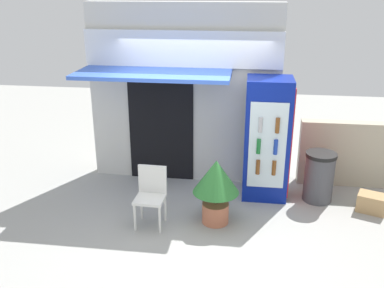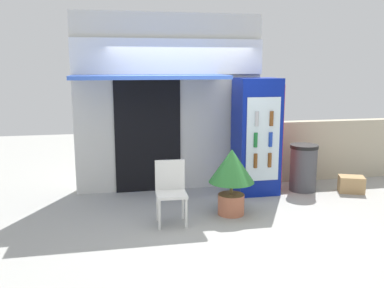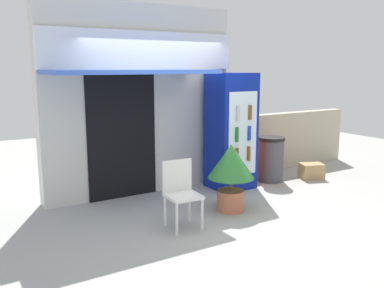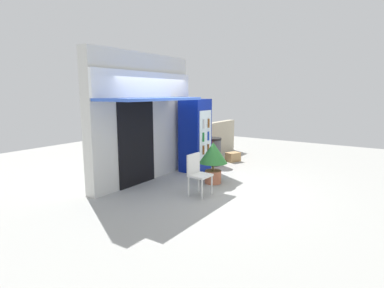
% 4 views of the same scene
% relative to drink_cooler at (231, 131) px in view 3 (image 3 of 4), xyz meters
% --- Properties ---
extents(ground, '(16.00, 16.00, 0.00)m').
position_rel_drink_cooler_xyz_m(ground, '(-1.23, -0.89, -0.99)').
color(ground, '#A3A39E').
extents(storefront_building, '(3.27, 1.31, 3.07)m').
position_rel_drink_cooler_xyz_m(storefront_building, '(-1.46, 0.56, 0.59)').
color(storefront_building, silver).
rests_on(storefront_building, ground).
extents(drink_cooler, '(0.73, 0.70, 1.99)m').
position_rel_drink_cooler_xyz_m(drink_cooler, '(0.00, 0.00, 0.00)').
color(drink_cooler, navy).
rests_on(drink_cooler, ground).
extents(plastic_chair, '(0.44, 0.42, 0.88)m').
position_rel_drink_cooler_xyz_m(plastic_chair, '(-1.67, -1.14, -0.48)').
color(plastic_chair, silver).
rests_on(plastic_chair, ground).
extents(potted_plant_near_shop, '(0.67, 0.67, 0.99)m').
position_rel_drink_cooler_xyz_m(potted_plant_near_shop, '(-0.74, -0.99, -0.35)').
color(potted_plant_near_shop, '#BC6B4C').
rests_on(potted_plant_near_shop, ground).
extents(trash_bin, '(0.49, 0.49, 0.83)m').
position_rel_drink_cooler_xyz_m(trash_bin, '(0.86, -0.07, -0.58)').
color(trash_bin, '#47474C').
rests_on(trash_bin, ground).
extents(stone_boundary_wall, '(2.84, 0.22, 1.15)m').
position_rel_drink_cooler_xyz_m(stone_boundary_wall, '(2.01, 0.61, -0.42)').
color(stone_boundary_wall, '#B7AD93').
rests_on(stone_boundary_wall, ground).
extents(cardboard_box, '(0.50, 0.43, 0.29)m').
position_rel_drink_cooler_xyz_m(cardboard_box, '(1.65, -0.35, -0.85)').
color(cardboard_box, tan).
rests_on(cardboard_box, ground).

